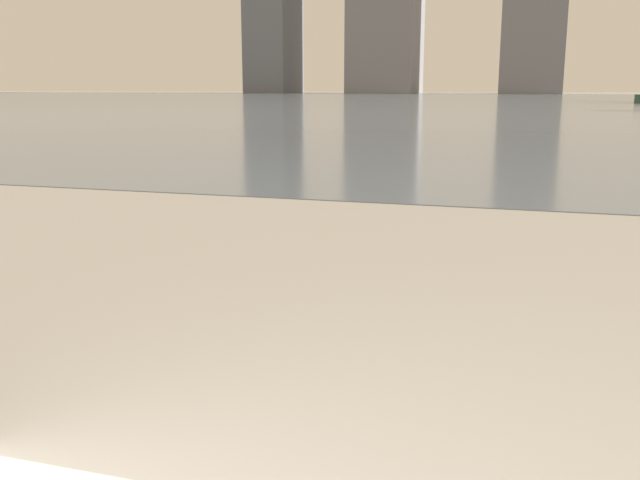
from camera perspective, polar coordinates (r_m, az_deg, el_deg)
The scene contains 1 object.
harbor_water at distance 61.87m, azimuth 16.91°, elevation 10.62°, with size 180.00×110.00×0.01m.
Camera 1 is at (0.66, 0.15, 1.14)m, focal length 40.00 mm.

